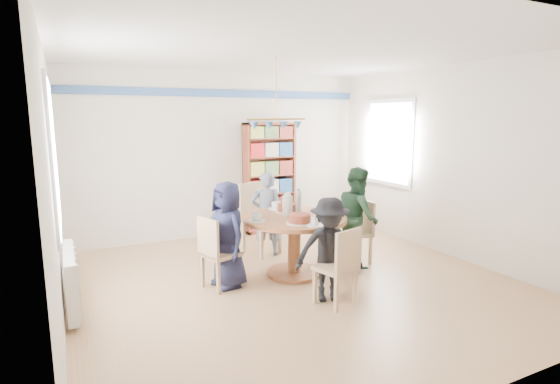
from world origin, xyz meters
TOP-DOWN VIEW (x-y plane):
  - ground at (0.00, 0.00)m, footprint 5.00×5.00m
  - room_shell at (-0.26, 0.87)m, footprint 5.00×5.00m
  - radiator at (-2.42, 0.30)m, footprint 0.12×1.00m
  - dining_table at (0.13, 0.26)m, footprint 1.30×1.30m
  - chair_left at (-0.91, 0.24)m, footprint 0.48×0.48m
  - chair_right at (1.18, 0.29)m, footprint 0.44×0.44m
  - chair_far at (0.07, 1.29)m, footprint 0.58×0.58m
  - chair_near at (0.11, -0.79)m, footprint 0.46×0.46m
  - person_left at (-0.74, 0.28)m, footprint 0.50×0.67m
  - person_right at (1.07, 0.22)m, footprint 0.70×0.78m
  - person_far at (0.15, 1.13)m, footprint 0.51×0.42m
  - person_near at (0.09, -0.61)m, footprint 0.83×0.64m
  - bookshelf at (0.77, 2.34)m, footprint 0.90×0.27m
  - tableware at (0.10, 0.28)m, footprint 1.23×1.23m

SIDE VIEW (x-z plane):
  - ground at x=0.00m, z-range 0.00..0.00m
  - radiator at x=-2.42m, z-range 0.05..0.65m
  - chair_near at x=0.11m, z-range 0.04..0.89m
  - chair_right at x=1.18m, z-range 0.04..0.90m
  - chair_left at x=-0.91m, z-range 0.04..0.90m
  - dining_table at x=0.13m, z-range 0.18..0.93m
  - chair_far at x=0.07m, z-range 0.05..1.09m
  - person_near at x=0.09m, z-range 0.00..1.14m
  - person_far at x=0.15m, z-range 0.00..1.21m
  - person_left at x=-0.74m, z-range 0.00..1.25m
  - person_right at x=1.07m, z-range 0.00..1.33m
  - tableware at x=0.10m, z-range 0.66..0.98m
  - bookshelf at x=0.77m, z-range -0.02..1.87m
  - room_shell at x=-0.26m, z-range -0.85..4.15m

